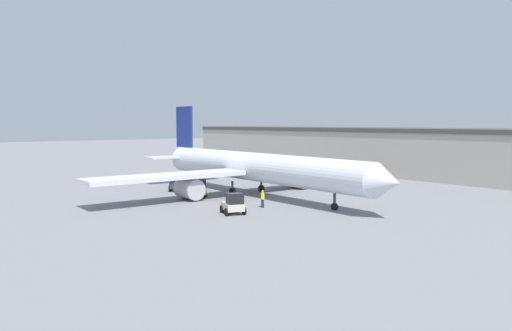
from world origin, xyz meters
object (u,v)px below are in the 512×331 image
baggage_tug (195,189)px  belt_loader_truck (177,183)px  airplane (251,167)px  pushback_tug (233,204)px  ground_crew_worker (263,198)px

baggage_tug → belt_loader_truck: baggage_tug is taller
airplane → baggage_tug: airplane is taller
baggage_tug → belt_loader_truck: bearing=160.8°
airplane → belt_loader_truck: 10.46m
airplane → belt_loader_truck: size_ratio=10.75×
airplane → pushback_tug: airplane is taller
baggage_tug → belt_loader_truck: 7.02m
baggage_tug → belt_loader_truck: (-6.88, 1.43, 0.01)m
baggage_tug → pushback_tug: baggage_tug is taller
ground_crew_worker → baggage_tug: bearing=77.4°
baggage_tug → pushback_tug: 11.62m
airplane → pushback_tug: size_ratio=14.26×
pushback_tug → ground_crew_worker: bearing=123.5°
pushback_tug → belt_loader_truck: bearing=-173.6°
airplane → belt_loader_truck: bearing=-148.1°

